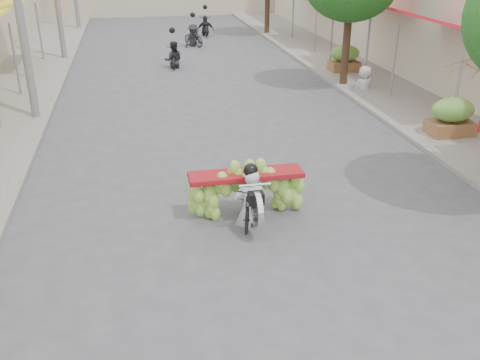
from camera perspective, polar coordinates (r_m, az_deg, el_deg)
name	(u,v)px	position (r m, az deg, el deg)	size (l,w,h in m)	color
sidewalk_left	(2,95)	(20.92, -24.09, 8.27)	(4.00, 60.00, 0.12)	gray
sidewalk_right	(372,77)	(22.43, 13.85, 10.66)	(4.00, 60.00, 0.12)	gray
produce_crate_mid	(452,114)	(15.97, 21.70, 6.58)	(1.20, 0.88, 1.16)	brown
produce_crate_far	(345,56)	(22.87, 11.11, 12.84)	(1.20, 0.88, 1.16)	brown
banana_motorbike	(248,186)	(10.43, 0.87, -0.63)	(2.27, 1.75, 2.18)	black
pedestrian	(366,66)	(20.14, 13.27, 11.76)	(0.90, 0.65, 1.64)	silver
bg_motorbike_a	(173,50)	(23.67, -7.16, 13.63)	(0.83, 1.51, 1.95)	black
bg_motorbike_b	(193,29)	(28.43, -5.02, 15.75)	(1.19, 1.51, 1.95)	black
bg_motorbike_c	(205,22)	(31.62, -3.71, 16.49)	(1.02, 1.80, 1.95)	black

